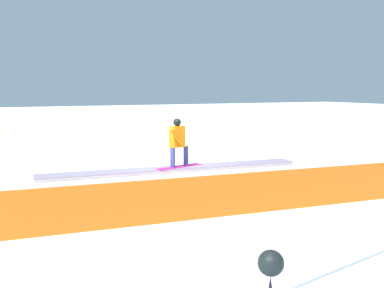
% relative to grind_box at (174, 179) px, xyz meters
% --- Properties ---
extents(ground_plane, '(120.00, 120.00, 0.00)m').
position_rel_grind_box_xyz_m(ground_plane, '(0.00, 0.00, -0.28)').
color(ground_plane, white).
extents(grind_box, '(7.47, 1.27, 0.62)m').
position_rel_grind_box_xyz_m(grind_box, '(0.00, 0.00, 0.00)').
color(grind_box, white).
rests_on(grind_box, ground_plane).
extents(snowboarder, '(1.51, 0.67, 1.37)m').
position_rel_grind_box_xyz_m(snowboarder, '(-0.12, 0.03, 1.08)').
color(snowboarder, '#BC1D85').
rests_on(snowboarder, grind_box).
extents(safety_fence, '(10.73, 0.96, 0.94)m').
position_rel_grind_box_xyz_m(safety_fence, '(0.00, 3.01, 0.19)').
color(safety_fence, '#F75B14').
rests_on(safety_fence, ground_plane).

